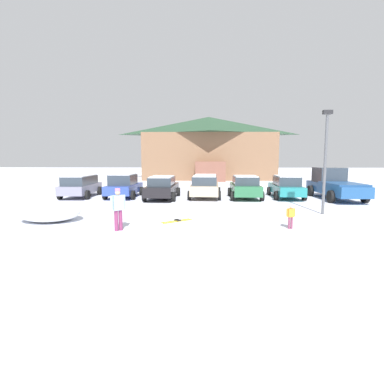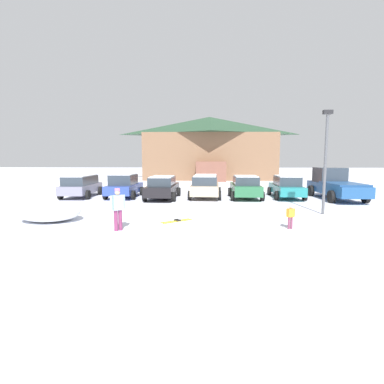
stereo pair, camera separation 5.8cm
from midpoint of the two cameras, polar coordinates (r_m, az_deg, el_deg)
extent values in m
plane|color=silver|center=(8.68, 1.90, -12.60)|extent=(160.00, 160.00, 0.00)
cube|color=brown|center=(41.55, 3.11, 6.72)|extent=(17.14, 8.98, 6.01)
pyramid|color=#26452E|center=(41.78, 3.14, 12.48)|extent=(17.75, 9.59, 2.38)
cube|color=brown|center=(36.34, 3.41, 3.91)|extent=(3.63, 1.86, 2.40)
cube|color=gray|center=(23.28, -20.48, 0.63)|extent=(1.84, 4.28, 0.61)
cube|color=#2D3842|center=(23.15, -20.61, 2.11)|extent=(1.61, 3.26, 0.61)
cube|color=white|center=(23.13, -20.65, 2.94)|extent=(1.50, 3.10, 0.06)
cylinder|color=black|center=(24.88, -21.40, 0.24)|extent=(0.23, 0.64, 0.64)
cylinder|color=black|center=(24.23, -17.22, 0.24)|extent=(0.23, 0.64, 0.64)
cylinder|color=black|center=(22.48, -23.92, -0.49)|extent=(0.23, 0.64, 0.64)
cylinder|color=black|center=(21.75, -19.36, -0.52)|extent=(0.23, 0.64, 0.64)
cube|color=#2E459E|center=(22.22, -12.88, 0.63)|extent=(1.95, 4.08, 0.62)
cube|color=#2D3842|center=(21.97, -13.07, 2.31)|extent=(1.66, 2.14, 0.72)
cube|color=white|center=(21.95, -13.10, 3.32)|extent=(1.55, 2.03, 0.06)
cylinder|color=black|center=(23.72, -14.26, 0.21)|extent=(0.24, 0.65, 0.64)
cylinder|color=black|center=(23.19, -9.67, 0.18)|extent=(0.24, 0.65, 0.64)
cylinder|color=black|center=(21.39, -16.31, -0.53)|extent=(0.24, 0.65, 0.64)
cylinder|color=black|center=(20.80, -11.26, -0.58)|extent=(0.24, 0.65, 0.64)
cube|color=black|center=(21.11, -5.72, 0.50)|extent=(1.94, 4.84, 0.64)
cube|color=#2D3842|center=(20.82, -5.84, 2.08)|extent=(1.65, 2.54, 0.56)
cube|color=white|center=(20.80, -5.85, 2.93)|extent=(1.54, 2.41, 0.06)
cylinder|color=black|center=(22.77, -7.51, 0.09)|extent=(0.24, 0.65, 0.64)
cylinder|color=black|center=(22.48, -2.66, 0.06)|extent=(0.24, 0.65, 0.64)
cylinder|color=black|center=(19.88, -9.15, -0.86)|extent=(0.24, 0.65, 0.64)
cylinder|color=black|center=(19.55, -3.60, -0.91)|extent=(0.24, 0.65, 0.64)
cube|color=tan|center=(21.53, 2.43, 0.68)|extent=(2.09, 4.55, 0.67)
cube|color=#2D3842|center=(21.39, 2.42, 2.32)|extent=(1.82, 3.47, 0.58)
cube|color=white|center=(21.36, 2.43, 3.17)|extent=(1.70, 3.29, 0.06)
cylinder|color=black|center=(23.00, 0.04, 0.21)|extent=(0.25, 0.65, 0.64)
cylinder|color=black|center=(22.93, 5.08, 0.17)|extent=(0.25, 0.65, 0.64)
cylinder|color=black|center=(20.26, -0.59, -0.64)|extent=(0.25, 0.65, 0.64)
cylinder|color=black|center=(20.18, 5.14, -0.70)|extent=(0.25, 0.65, 0.64)
cube|color=#296640|center=(21.39, 9.95, 0.55)|extent=(1.88, 4.03, 0.68)
cube|color=#2D3842|center=(21.13, 10.05, 2.16)|extent=(1.63, 2.11, 0.56)
cube|color=white|center=(21.11, 10.07, 3.00)|extent=(1.52, 2.00, 0.06)
cylinder|color=black|center=(22.55, 7.05, 0.04)|extent=(0.23, 0.64, 0.64)
cylinder|color=black|center=(22.79, 11.99, 0.01)|extent=(0.23, 0.64, 0.64)
cylinder|color=black|center=(20.09, 7.60, -0.76)|extent=(0.23, 0.64, 0.64)
cylinder|color=black|center=(20.36, 13.13, -0.78)|extent=(0.23, 0.64, 0.64)
cube|color=teal|center=(22.42, 17.32, 0.53)|extent=(1.91, 4.59, 0.60)
cube|color=#2D3842|center=(22.15, 17.51, 2.04)|extent=(1.61, 2.42, 0.62)
cube|color=white|center=(22.13, 17.54, 2.91)|extent=(1.50, 2.29, 0.06)
cylinder|color=black|center=(23.64, 14.37, 0.18)|extent=(0.25, 0.65, 0.64)
cylinder|color=black|center=(24.02, 18.71, 0.14)|extent=(0.25, 0.65, 0.64)
cylinder|color=black|center=(20.90, 15.68, -0.66)|extent=(0.25, 0.65, 0.64)
cylinder|color=black|center=(21.34, 20.54, -0.69)|extent=(0.25, 0.65, 0.64)
cube|color=navy|center=(22.88, 25.63, 0.62)|extent=(2.06, 5.81, 0.70)
cube|color=#2D3842|center=(23.87, 24.58, 3.00)|extent=(1.85, 1.88, 1.05)
cube|color=navy|center=(21.93, 26.78, 1.41)|extent=(2.03, 3.21, 0.12)
cylinder|color=black|center=(24.09, 21.55, 0.24)|extent=(0.27, 0.80, 0.80)
cylinder|color=black|center=(24.93, 26.19, 0.22)|extent=(0.27, 0.80, 0.80)
cylinder|color=black|center=(20.90, 24.87, -0.81)|extent=(0.27, 0.80, 0.80)
cylinder|color=black|center=(21.86, 30.05, -0.78)|extent=(0.27, 0.80, 0.80)
cylinder|color=#7B3853|center=(12.69, 17.89, -5.62)|extent=(0.09, 0.09, 0.49)
cylinder|color=#7B3853|center=(12.73, 18.33, -5.60)|extent=(0.09, 0.09, 0.49)
cube|color=orange|center=(12.63, 18.17, -3.77)|extent=(0.25, 0.17, 0.34)
cylinder|color=orange|center=(12.57, 17.54, -3.76)|extent=(0.07, 0.07, 0.33)
cylinder|color=orange|center=(12.69, 18.80, -3.70)|extent=(0.07, 0.07, 0.33)
sphere|color=tan|center=(12.59, 18.21, -2.72)|extent=(0.12, 0.12, 0.12)
cylinder|color=beige|center=(12.58, 18.22, -2.42)|extent=(0.12, 0.12, 0.06)
cylinder|color=#7E2F59|center=(12.15, -13.58, -5.21)|extent=(0.15, 0.15, 0.82)
cylinder|color=#7E2F59|center=(12.08, -14.37, -5.30)|extent=(0.15, 0.15, 0.82)
cube|color=#9DBADC|center=(12.00, -14.06, -1.98)|extent=(0.46, 0.44, 0.58)
cylinder|color=#9DBADC|center=(12.10, -12.96, -1.81)|extent=(0.11, 0.11, 0.55)
cylinder|color=#9DBADC|center=(11.90, -15.19, -2.01)|extent=(0.11, 0.11, 0.55)
sphere|color=tan|center=(11.95, -14.12, -0.11)|extent=(0.21, 0.21, 0.21)
cylinder|color=pink|center=(11.93, -14.13, 0.43)|extent=(0.20, 0.20, 0.10)
cube|color=gold|center=(13.47, -2.82, -5.63)|extent=(1.26, 1.00, 0.02)
cube|color=black|center=(13.49, -2.64, -5.44)|extent=(0.21, 0.19, 0.06)
cube|color=gold|center=(13.64, -3.28, -5.48)|extent=(1.26, 1.00, 0.02)
cube|color=black|center=(13.66, -3.10, -5.29)|extent=(0.21, 0.19, 0.06)
cylinder|color=#515459|center=(16.40, 23.91, 4.62)|extent=(0.14, 0.14, 4.92)
cube|color=#232326|center=(16.55, 24.33, 13.69)|extent=(0.44, 0.24, 0.20)
ellipsoid|color=silver|center=(14.96, -25.57, -3.48)|extent=(2.72, 2.18, 0.83)
camera|label=1|loc=(0.03, -90.11, -0.01)|focal=28.00mm
camera|label=2|loc=(0.03, 89.89, 0.01)|focal=28.00mm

